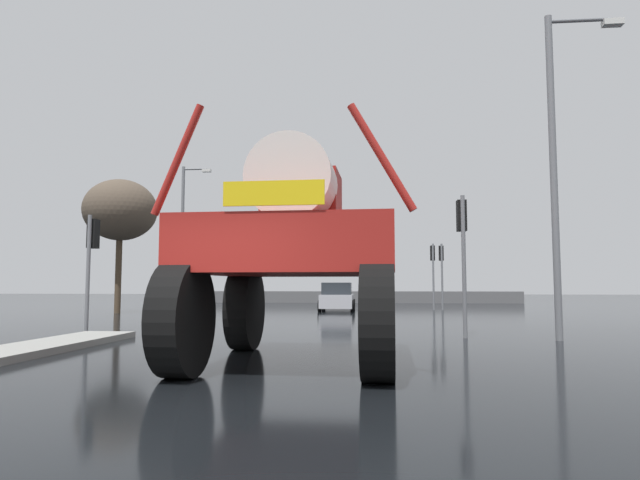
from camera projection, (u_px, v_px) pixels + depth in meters
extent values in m
plane|color=black|center=(318.00, 317.00, 23.87)|extent=(120.00, 120.00, 0.00)
cylinder|color=black|center=(245.00, 309.00, 11.86)|extent=(0.53, 1.77, 1.75)
cylinder|color=black|center=(381.00, 309.00, 11.49)|extent=(0.53, 1.77, 1.75)
cylinder|color=black|center=(182.00, 319.00, 8.26)|extent=(0.53, 1.77, 1.75)
cylinder|color=black|center=(378.00, 320.00, 7.90)|extent=(0.53, 1.77, 1.75)
cube|color=maroon|center=(298.00, 251.00, 9.97)|extent=(3.58, 4.44, 0.89)
cube|color=maroon|center=(302.00, 201.00, 10.50)|extent=(1.45, 1.33, 1.08)
cylinder|color=silver|center=(293.00, 181.00, 9.44)|extent=(1.49, 1.19, 1.46)
cylinder|color=maroon|center=(178.00, 160.00, 8.34)|extent=(0.81, 0.15, 1.72)
cylinder|color=maroon|center=(382.00, 157.00, 7.95)|extent=(1.00, 0.15, 1.64)
cube|color=yellow|center=(273.00, 193.00, 7.85)|extent=(1.48, 0.09, 0.36)
cube|color=#B7B7BF|center=(337.00, 301.00, 29.80)|extent=(1.74, 4.12, 0.70)
cube|color=#23282D|center=(337.00, 289.00, 29.71)|extent=(1.58, 2.12, 0.64)
cylinder|color=black|center=(324.00, 304.00, 31.20)|extent=(0.19, 0.60, 0.60)
cylinder|color=black|center=(353.00, 304.00, 31.05)|extent=(0.19, 0.60, 0.60)
cylinder|color=black|center=(320.00, 306.00, 28.51)|extent=(0.19, 0.60, 0.60)
cylinder|color=black|center=(352.00, 306.00, 28.37)|extent=(0.19, 0.60, 0.60)
cylinder|color=slate|center=(88.00, 274.00, 15.42)|extent=(0.11, 0.11, 3.38)
cube|color=black|center=(93.00, 234.00, 15.73)|extent=(0.24, 0.32, 0.84)
sphere|color=#390503|center=(97.00, 225.00, 15.94)|extent=(0.17, 0.17, 0.17)
sphere|color=#3C2403|center=(97.00, 234.00, 15.92)|extent=(0.17, 0.17, 0.17)
sphere|color=green|center=(96.00, 244.00, 15.89)|extent=(0.17, 0.17, 0.17)
cylinder|color=slate|center=(464.00, 266.00, 14.46)|extent=(0.11, 0.11, 3.78)
cube|color=black|center=(461.00, 216.00, 14.79)|extent=(0.24, 0.32, 0.84)
sphere|color=#390503|center=(460.00, 207.00, 15.00)|extent=(0.17, 0.17, 0.17)
sphere|color=#3C2403|center=(460.00, 217.00, 14.97)|extent=(0.17, 0.17, 0.17)
sphere|color=green|center=(461.00, 226.00, 14.95)|extent=(0.17, 0.17, 0.17)
cylinder|color=slate|center=(442.00, 277.00, 30.54)|extent=(0.11, 0.11, 3.70)
cube|color=black|center=(441.00, 253.00, 30.86)|extent=(0.24, 0.32, 0.84)
sphere|color=#390503|center=(441.00, 249.00, 31.07)|extent=(0.17, 0.17, 0.17)
sphere|color=#3C2403|center=(441.00, 253.00, 31.05)|extent=(0.17, 0.17, 0.17)
sphere|color=green|center=(441.00, 258.00, 31.03)|extent=(0.17, 0.17, 0.17)
cylinder|color=slate|center=(433.00, 277.00, 30.58)|extent=(0.11, 0.11, 3.71)
cube|color=black|center=(433.00, 253.00, 30.91)|extent=(0.24, 0.32, 0.84)
sphere|color=#390503|center=(432.00, 249.00, 31.12)|extent=(0.17, 0.17, 0.17)
sphere|color=#3C2403|center=(432.00, 253.00, 31.09)|extent=(0.17, 0.17, 0.17)
sphere|color=green|center=(432.00, 258.00, 31.07)|extent=(0.17, 0.17, 0.17)
cylinder|color=slate|center=(554.00, 174.00, 13.98)|extent=(0.18, 0.18, 8.41)
cylinder|color=slate|center=(580.00, 20.00, 14.24)|extent=(1.61, 0.10, 0.10)
cube|color=silver|center=(613.00, 23.00, 14.15)|extent=(0.50, 0.24, 0.16)
cylinder|color=slate|center=(182.00, 238.00, 30.84)|extent=(0.18, 0.18, 8.12)
cylinder|color=slate|center=(195.00, 169.00, 31.10)|extent=(1.35, 0.10, 0.10)
cube|color=silver|center=(207.00, 171.00, 31.03)|extent=(0.50, 0.24, 0.16)
cylinder|color=#473828|center=(118.00, 274.00, 27.20)|extent=(0.31, 0.31, 3.89)
ellipsoid|color=brown|center=(120.00, 210.00, 27.46)|extent=(3.61, 3.61, 3.07)
cube|color=#59595B|center=(342.00, 297.00, 42.81)|extent=(27.68, 0.24, 0.90)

